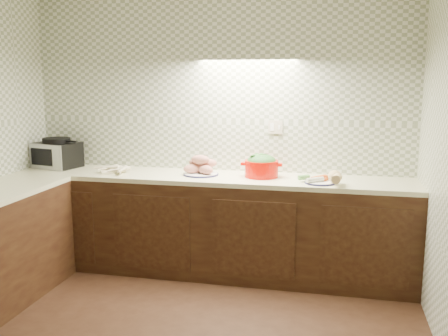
% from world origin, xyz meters
% --- Properties ---
extents(room, '(3.60, 3.60, 2.60)m').
position_xyz_m(room, '(0.00, 0.00, 1.63)').
color(room, black).
rests_on(room, ground).
extents(counter, '(3.60, 3.60, 0.90)m').
position_xyz_m(counter, '(-0.68, 0.68, 0.45)').
color(counter, black).
rests_on(counter, ground).
extents(toaster_oven, '(0.47, 0.40, 0.29)m').
position_xyz_m(toaster_oven, '(-1.56, 1.59, 1.04)').
color(toaster_oven, black).
rests_on(toaster_oven, counter).
extents(parsnip_pile, '(0.36, 0.37, 0.07)m').
position_xyz_m(parsnip_pile, '(-0.84, 1.42, 0.93)').
color(parsnip_pile, beige).
rests_on(parsnip_pile, counter).
extents(sweet_potato_plate, '(0.32, 0.32, 0.18)m').
position_xyz_m(sweet_potato_plate, '(-0.09, 1.52, 0.97)').
color(sweet_potato_plate, '#16143F').
rests_on(sweet_potato_plate, counter).
extents(onion_bowl, '(0.15, 0.15, 0.12)m').
position_xyz_m(onion_bowl, '(-0.12, 1.64, 0.94)').
color(onion_bowl, black).
rests_on(onion_bowl, counter).
extents(dutch_oven, '(0.37, 0.31, 0.21)m').
position_xyz_m(dutch_oven, '(0.46, 1.54, 1.00)').
color(dutch_oven, '#CC0C00').
rests_on(dutch_oven, counter).
extents(veg_plate, '(0.39, 0.27, 0.12)m').
position_xyz_m(veg_plate, '(1.03, 1.37, 0.94)').
color(veg_plate, '#16143F').
rests_on(veg_plate, counter).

